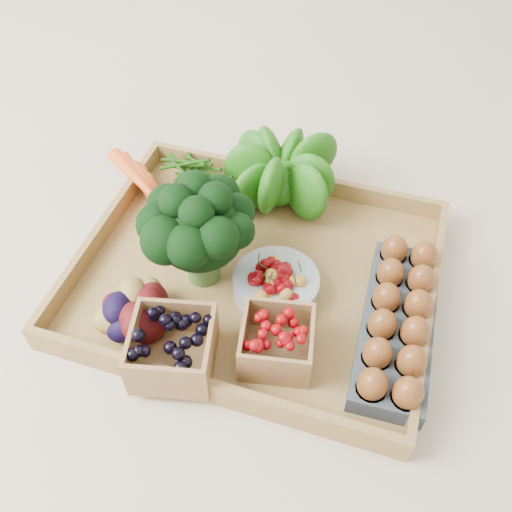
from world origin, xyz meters
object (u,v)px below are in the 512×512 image
(tray, at_px, (256,277))
(egg_carton, at_px, (397,326))
(cherry_bowl, at_px, (276,285))
(broccoli, at_px, (201,246))

(tray, bearing_deg, egg_carton, -10.49)
(cherry_bowl, bearing_deg, broccoli, -179.35)
(tray, height_order, cherry_bowl, cherry_bowl)
(tray, relative_size, egg_carton, 1.91)
(broccoli, xyz_separation_m, cherry_bowl, (0.12, 0.00, -0.05))
(tray, distance_m, broccoli, 0.11)
(cherry_bowl, height_order, egg_carton, cherry_bowl)
(tray, distance_m, egg_carton, 0.23)
(broccoli, height_order, egg_carton, broccoli)
(tray, relative_size, broccoli, 3.15)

